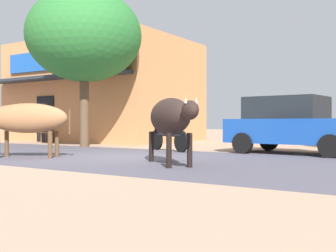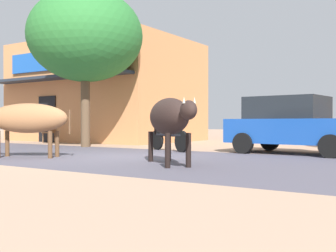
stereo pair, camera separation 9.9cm
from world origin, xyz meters
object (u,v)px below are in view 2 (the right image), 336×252
at_px(parked_motorcycle, 169,136).
at_px(cow_far_dark, 169,117).
at_px(roadside_tree, 85,36).
at_px(cafe_chair_near_tree, 50,131).
at_px(parked_hatchback_car, 294,124).
at_px(cow_near_brown, 26,119).

height_order(parked_motorcycle, cow_far_dark, cow_far_dark).
bearing_deg(roadside_tree, cafe_chair_near_tree, 159.01).
xyz_separation_m(roadside_tree, cafe_chair_near_tree, (-3.43, 1.32, -3.54)).
relative_size(parked_hatchback_car, cow_near_brown, 1.54).
xyz_separation_m(parked_hatchback_car, parked_motorcycle, (-3.58, -1.05, -0.36)).
bearing_deg(cow_near_brown, parked_motorcycle, 65.90).
bearing_deg(parked_motorcycle, cafe_chair_near_tree, 168.49).
bearing_deg(parked_hatchback_car, roadside_tree, -173.01).
relative_size(roadside_tree, parked_hatchback_car, 1.46).
bearing_deg(cow_near_brown, parked_hatchback_car, 43.27).
bearing_deg(cow_near_brown, cafe_chair_near_tree, 134.68).
relative_size(parked_motorcycle, cow_near_brown, 0.75).
bearing_deg(roadside_tree, cow_near_brown, -64.51).
distance_m(cow_near_brown, cow_far_dark, 4.11).
xyz_separation_m(cow_near_brown, cow_far_dark, (4.08, 0.49, 0.02)).
height_order(parked_motorcycle, cow_near_brown, cow_near_brown).
xyz_separation_m(roadside_tree, parked_motorcycle, (3.77, -0.15, -3.58)).
bearing_deg(cow_far_dark, cow_near_brown, -173.18).
bearing_deg(cow_near_brown, cow_far_dark, 6.82).
bearing_deg(cow_near_brown, roadside_tree, 115.49).
bearing_deg(cow_far_dark, roadside_tree, 148.83).
xyz_separation_m(roadside_tree, parked_hatchback_car, (7.35, 0.90, -3.21)).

